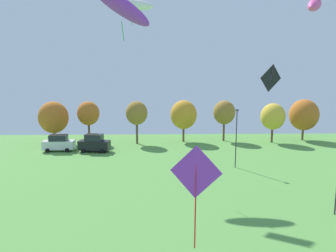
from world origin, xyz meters
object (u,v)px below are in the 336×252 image
at_px(kite_flying_6, 315,5).
at_px(kite_flying_8, 271,78).
at_px(light_post_1, 236,135).
at_px(treeline_tree_6, 304,115).
at_px(treeline_tree_0, 54,117).
at_px(treeline_tree_4, 224,113).
at_px(kite_flying_9, 131,5).
at_px(parked_car_leftmost, 59,143).
at_px(kite_flying_0, 122,7).
at_px(treeline_tree_1, 88,113).
at_px(treeline_tree_3, 184,115).
at_px(treeline_tree_5, 273,117).
at_px(treeline_tree_2, 137,113).
at_px(parked_car_second_from_left, 94,143).
at_px(kite_flying_10, 196,176).

relative_size(kite_flying_6, kite_flying_8, 1.85).
relative_size(light_post_1, treeline_tree_6, 0.98).
distance_m(treeline_tree_0, treeline_tree_4, 29.21).
height_order(kite_flying_9, parked_car_leftmost, kite_flying_9).
bearing_deg(parked_car_leftmost, treeline_tree_4, 12.93).
distance_m(kite_flying_0, treeline_tree_4, 34.49).
relative_size(treeline_tree_1, treeline_tree_3, 0.98).
xyz_separation_m(kite_flying_0, kite_flying_6, (17.38, 7.57, 2.04)).
relative_size(light_post_1, treeline_tree_5, 1.07).
distance_m(kite_flying_8, treeline_tree_2, 25.64).
bearing_deg(parked_car_second_from_left, parked_car_leftmost, -179.17).
distance_m(light_post_1, treeline_tree_0, 31.12).
relative_size(treeline_tree_5, treeline_tree_6, 0.92).
distance_m(kite_flying_10, treeline_tree_0, 45.00).
bearing_deg(parked_car_leftmost, kite_flying_8, -32.17).
xyz_separation_m(parked_car_leftmost, treeline_tree_5, (34.44, 5.44, 3.25)).
height_order(parked_car_second_from_left, treeline_tree_1, treeline_tree_1).
relative_size(treeline_tree_0, treeline_tree_2, 0.99).
xyz_separation_m(kite_flying_6, kite_flying_8, (-3.88, -0.07, -6.91)).
height_order(treeline_tree_1, treeline_tree_2, treeline_tree_2).
bearing_deg(kite_flying_0, treeline_tree_0, 118.25).
xyz_separation_m(treeline_tree_3, treeline_tree_4, (7.16, 0.53, 0.31)).
height_order(treeline_tree_2, treeline_tree_4, treeline_tree_2).
bearing_deg(parked_car_leftmost, treeline_tree_6, 8.00).
bearing_deg(treeline_tree_1, kite_flying_6, -38.39).
height_order(kite_flying_6, treeline_tree_5, kite_flying_6).
height_order(parked_car_leftmost, treeline_tree_2, treeline_tree_2).
distance_m(parked_car_leftmost, treeline_tree_5, 35.02).
relative_size(parked_car_leftmost, treeline_tree_6, 0.64).
xyz_separation_m(kite_flying_8, treeline_tree_5, (8.29, 20.47, -6.32)).
bearing_deg(parked_car_leftmost, treeline_tree_0, 111.80).
distance_m(kite_flying_10, parked_car_second_from_left, 36.25).
xyz_separation_m(kite_flying_9, treeline_tree_2, (-0.50, 12.68, -14.19)).
bearing_deg(treeline_tree_2, parked_car_leftmost, -155.66).
bearing_deg(treeline_tree_2, treeline_tree_4, 7.73).
height_order(kite_flying_8, parked_car_leftmost, kite_flying_8).
xyz_separation_m(kite_flying_0, kite_flying_8, (13.50, 7.50, -4.87)).
xyz_separation_m(kite_flying_10, treeline_tree_2, (-5.10, 39.74, -2.17)).
bearing_deg(treeline_tree_6, treeline_tree_1, -178.47).
xyz_separation_m(kite_flying_0, light_post_1, (11.82, 13.36, -11.67)).
bearing_deg(treeline_tree_2, treeline_tree_6, 4.36).
relative_size(parked_car_leftmost, treeline_tree_5, 0.69).
height_order(kite_flying_10, parked_car_second_from_left, kite_flying_10).
bearing_deg(kite_flying_9, treeline_tree_0, 137.06).
distance_m(parked_car_leftmost, treeline_tree_4, 27.71).
height_order(treeline_tree_0, treeline_tree_5, treeline_tree_0).
height_order(kite_flying_10, parked_car_leftmost, kite_flying_10).
bearing_deg(treeline_tree_2, treeline_tree_3, 10.84).
bearing_deg(treeline_tree_6, kite_flying_0, -133.16).
height_order(kite_flying_8, treeline_tree_5, kite_flying_8).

